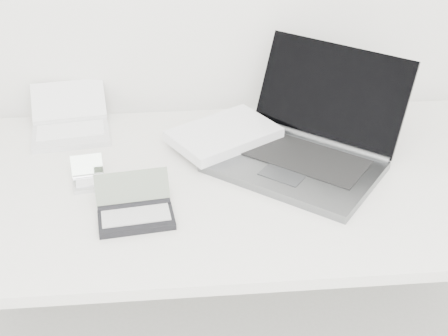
{
  "coord_description": "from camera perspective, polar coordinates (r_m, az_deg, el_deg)",
  "views": [
    {
      "loc": [
        -0.15,
        0.19,
        1.64
      ],
      "look_at": [
        -0.03,
        1.51,
        0.79
      ],
      "focal_mm": 50.0,
      "sensor_mm": 36.0,
      "label": 1
    }
  ],
  "objects": [
    {
      "name": "laptop_large",
      "position": [
        1.72,
        5.37,
        2.41
      ],
      "size": [
        0.68,
        0.59,
        0.27
      ],
      "rotation": [
        0.0,
        0.0,
        -0.66
      ],
      "color": "#5D5F62",
      "rests_on": "desk"
    },
    {
      "name": "desk",
      "position": [
        1.67,
        0.91,
        -2.3
      ],
      "size": [
        1.6,
        0.8,
        0.73
      ],
      "color": "white",
      "rests_on": "ground"
    },
    {
      "name": "pda_silver",
      "position": [
        1.65,
        -12.29,
        -0.99
      ],
      "size": [
        0.09,
        0.1,
        0.06
      ],
      "rotation": [
        0.0,
        0.0,
        0.14
      ],
      "color": "silver",
      "rests_on": "desk"
    },
    {
      "name": "netbook_open_white",
      "position": [
        1.91,
        -13.87,
        3.84
      ],
      "size": [
        0.25,
        0.29,
        0.1
      ],
      "rotation": [
        0.0,
        0.0,
        0.13
      ],
      "color": "silver",
      "rests_on": "desk"
    },
    {
      "name": "palmtop_charcoal",
      "position": [
        1.51,
        -8.12,
        -3.94
      ],
      "size": [
        0.19,
        0.16,
        0.09
      ],
      "rotation": [
        0.0,
        0.0,
        0.12
      ],
      "color": "black",
      "rests_on": "desk"
    }
  ]
}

